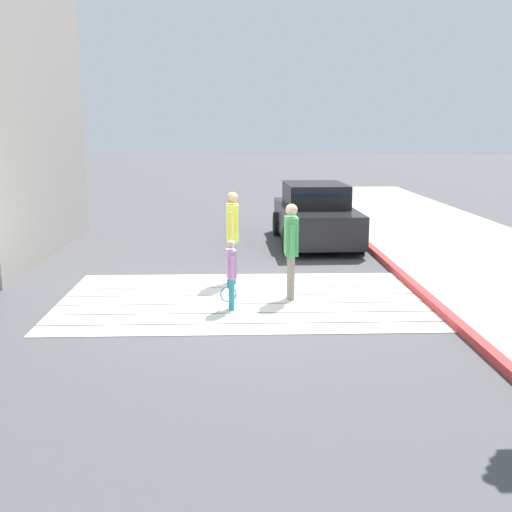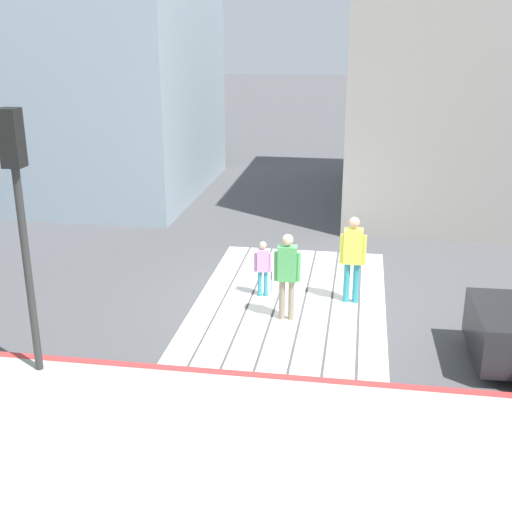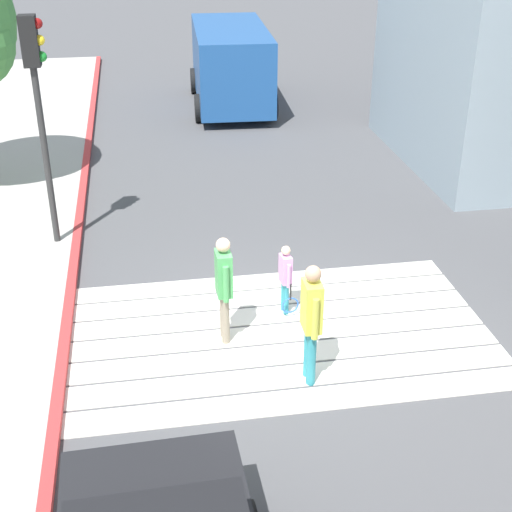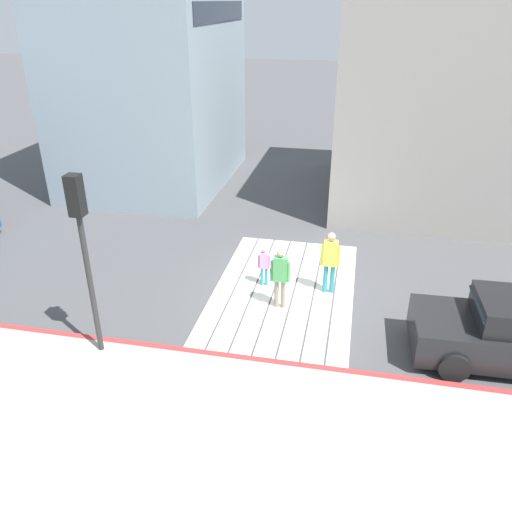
{
  "view_description": "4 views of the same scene",
  "coord_description": "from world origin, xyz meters",
  "px_view_note": "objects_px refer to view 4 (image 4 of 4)",
  "views": [
    {
      "loc": [
        0.12,
        10.39,
        2.98
      ],
      "look_at": [
        -0.21,
        0.84,
        0.97
      ],
      "focal_mm": 42.69,
      "sensor_mm": 36.0,
      "label": 1
    },
    {
      "loc": [
        -12.38,
        -1.28,
        5.4
      ],
      "look_at": [
        -0.63,
        0.61,
        1.17
      ],
      "focal_mm": 46.69,
      "sensor_mm": 36.0,
      "label": 2
    },
    {
      "loc": [
        -1.91,
        -9.18,
        6.2
      ],
      "look_at": [
        -0.33,
        0.34,
        1.2
      ],
      "focal_mm": 50.99,
      "sensor_mm": 36.0,
      "label": 3
    },
    {
      "loc": [
        -12.03,
        -1.69,
        7.23
      ],
      "look_at": [
        0.05,
        0.8,
        0.97
      ],
      "focal_mm": 35.56,
      "sensor_mm": 36.0,
      "label": 4
    }
  ],
  "objects_px": {
    "traffic_light_corner": "(82,232)",
    "pedestrian_adult_trailing": "(280,274)",
    "pedestrian_adult_lead": "(330,258)",
    "pedestrian_child_with_racket": "(265,264)"
  },
  "relations": [
    {
      "from": "traffic_light_corner",
      "to": "pedestrian_child_with_racket",
      "type": "xyz_separation_m",
      "value": [
        3.77,
        -3.06,
        -2.37
      ]
    },
    {
      "from": "traffic_light_corner",
      "to": "pedestrian_adult_trailing",
      "type": "height_order",
      "value": "traffic_light_corner"
    },
    {
      "from": "pedestrian_adult_trailing",
      "to": "pedestrian_child_with_racket",
      "type": "bearing_deg",
      "value": 29.97
    },
    {
      "from": "traffic_light_corner",
      "to": "pedestrian_adult_lead",
      "type": "bearing_deg",
      "value": -52.35
    },
    {
      "from": "pedestrian_child_with_racket",
      "to": "pedestrian_adult_lead",
      "type": "bearing_deg",
      "value": -90.75
    },
    {
      "from": "pedestrian_adult_trailing",
      "to": "pedestrian_child_with_racket",
      "type": "height_order",
      "value": "pedestrian_adult_trailing"
    },
    {
      "from": "traffic_light_corner",
      "to": "pedestrian_child_with_racket",
      "type": "distance_m",
      "value": 5.41
    },
    {
      "from": "pedestrian_adult_trailing",
      "to": "pedestrian_child_with_racket",
      "type": "distance_m",
      "value": 1.26
    },
    {
      "from": "pedestrian_adult_lead",
      "to": "pedestrian_adult_trailing",
      "type": "distance_m",
      "value": 1.57
    },
    {
      "from": "pedestrian_adult_trailing",
      "to": "pedestrian_child_with_racket",
      "type": "xyz_separation_m",
      "value": [
        1.05,
        0.6,
        -0.33
      ]
    }
  ]
}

